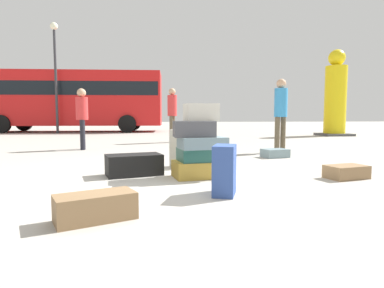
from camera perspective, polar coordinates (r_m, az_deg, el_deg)
name	(u,v)px	position (r m, az deg, el deg)	size (l,w,h in m)	color
ground_plane	(173,181)	(4.33, -3.29, -6.52)	(80.00, 80.00, 0.00)	#ADA89E
suitcase_tower	(200,146)	(4.53, 1.34, -0.42)	(0.79, 0.66, 1.04)	#B28C33
suitcase_black_white_trunk	(134,165)	(4.80, -10.19, -3.61)	(0.79, 0.44, 0.30)	black
suitcase_navy_behind_tower	(225,170)	(3.56, 5.76, -4.58)	(0.23, 0.39, 0.55)	#334F99
suitcase_brown_foreground_near	(346,172)	(4.97, 25.56, -4.46)	(0.55, 0.33, 0.18)	olive
suitcase_cream_right_side	(180,148)	(5.41, -2.09, -0.79)	(0.28, 0.30, 0.64)	beige
suitcase_slate_upright_blue	(275,153)	(6.95, 14.42, -1.57)	(0.50, 0.36, 0.17)	gray
suitcase_brown_left_side	(96,207)	(2.84, -16.64, -10.57)	(0.64, 0.30, 0.23)	olive
person_bearded_onlooker	(281,109)	(7.86, 15.37, 6.01)	(0.31, 0.30, 1.72)	brown
person_tourist_with_camera	(172,110)	(10.47, -3.52, 5.98)	(0.30, 0.33, 1.74)	brown
person_passerby_in_red	(82,113)	(8.71, -18.82, 5.13)	(0.30, 0.34, 1.55)	black
yellow_dummy_statue	(335,98)	(15.36, 23.95, 7.44)	(1.25, 1.25, 3.67)	yellow
parked_bus	(72,97)	(18.64, -20.44, 7.69)	(9.61, 3.02, 3.15)	red
lamp_post	(55,60)	(17.39, -22.99, 13.47)	(0.36, 0.36, 5.31)	#333338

